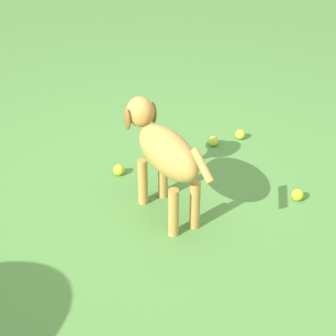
{
  "coord_description": "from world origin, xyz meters",
  "views": [
    {
      "loc": [
        -1.07,
        -2.32,
        1.75
      ],
      "look_at": [
        0.01,
        -0.18,
        0.29
      ],
      "focal_mm": 59.46,
      "sensor_mm": 36.0,
      "label": 1
    }
  ],
  "objects": [
    {
      "name": "ground",
      "position": [
        0.0,
        0.0,
        0.0
      ],
      "size": [
        14.0,
        14.0,
        0.0
      ],
      "primitive_type": "plane",
      "color": "#548C42"
    },
    {
      "name": "dog",
      "position": [
        0.01,
        -0.13,
        0.37
      ],
      "size": [
        0.22,
        0.83,
        0.56
      ],
      "rotation": [
        0.0,
        0.0,
        1.63
      ],
      "color": "#C69347",
      "rests_on": "ground"
    },
    {
      "name": "tennis_ball_0",
      "position": [
        -0.07,
        0.3,
        0.03
      ],
      "size": [
        0.07,
        0.07,
        0.07
      ],
      "primitive_type": "sphere",
      "color": "#CBE02E",
      "rests_on": "ground"
    },
    {
      "name": "tennis_ball_1",
      "position": [
        0.71,
        -0.39,
        0.03
      ],
      "size": [
        0.07,
        0.07,
        0.07
      ],
      "primitive_type": "sphere",
      "color": "yellow",
      "rests_on": "ground"
    },
    {
      "name": "tennis_ball_2",
      "position": [
        0.82,
        0.35,
        0.03
      ],
      "size": [
        0.07,
        0.07,
        0.07
      ],
      "primitive_type": "sphere",
      "color": "#C0DF34",
      "rests_on": "ground"
    },
    {
      "name": "tennis_ball_3",
      "position": [
        0.61,
        0.36,
        0.03
      ],
      "size": [
        0.07,
        0.07,
        0.07
      ],
      "primitive_type": "sphere",
      "color": "#C8DC41",
      "rests_on": "ground"
    }
  ]
}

